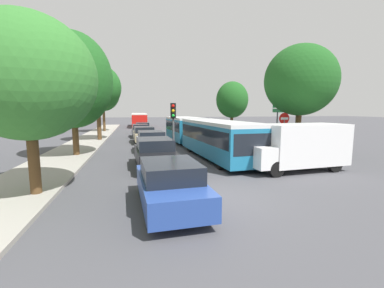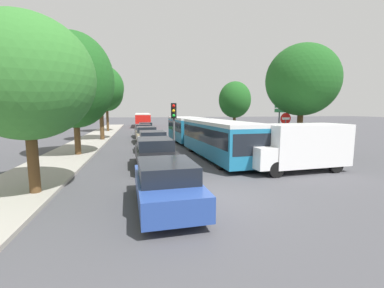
# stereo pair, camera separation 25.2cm
# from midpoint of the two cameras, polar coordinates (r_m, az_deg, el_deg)

# --- Properties ---
(ground_plane) EXTENTS (200.00, 200.00, 0.00)m
(ground_plane) POSITION_cam_midpoint_polar(r_m,az_deg,el_deg) (9.13, 5.05, -11.63)
(ground_plane) COLOR #47474C
(kerb_strip_left) EXTENTS (3.20, 49.48, 0.14)m
(kerb_strip_left) POSITION_cam_midpoint_polar(r_m,az_deg,el_deg) (28.44, -21.64, 1.13)
(kerb_strip_left) COLOR #9E998E
(kerb_strip_left) RESTS_ON ground
(articulated_bus) EXTENTS (3.29, 15.82, 2.33)m
(articulated_bus) POSITION_cam_midpoint_polar(r_m,az_deg,el_deg) (19.12, 1.64, 2.61)
(articulated_bus) COLOR teal
(articulated_bus) RESTS_ON ground
(city_bus_rear) EXTENTS (2.48, 11.10, 2.39)m
(city_bus_rear) POSITION_cam_midpoint_polar(r_m,az_deg,el_deg) (47.72, -11.86, 5.47)
(city_bus_rear) COLOR red
(city_bus_rear) RESTS_ON ground
(queued_car_blue) EXTENTS (1.95, 4.26, 1.45)m
(queued_car_blue) POSITION_cam_midpoint_polar(r_m,az_deg,el_deg) (8.02, -5.84, -8.85)
(queued_car_blue) COLOR #284799
(queued_car_blue) RESTS_ON ground
(queued_car_black) EXTENTS (2.06, 4.50, 1.54)m
(queued_car_black) POSITION_cam_midpoint_polar(r_m,az_deg,el_deg) (13.54, -8.82, -1.95)
(queued_car_black) COLOR black
(queued_car_black) RESTS_ON ground
(queued_car_silver) EXTENTS (2.03, 4.42, 1.51)m
(queued_car_silver) POSITION_cam_midpoint_polar(r_m,az_deg,el_deg) (18.55, -9.47, 0.55)
(queued_car_silver) COLOR #B7BABF
(queued_car_silver) RESTS_ON ground
(queued_car_tan) EXTENTS (1.98, 4.32, 1.48)m
(queued_car_tan) POSITION_cam_midpoint_polar(r_m,az_deg,el_deg) (24.13, -10.91, 2.08)
(queued_car_tan) COLOR tan
(queued_car_tan) RESTS_ON ground
(queued_car_graphite) EXTENTS (1.93, 4.20, 1.43)m
(queued_car_graphite) POSITION_cam_midpoint_polar(r_m,az_deg,el_deg) (29.09, -11.65, 2.94)
(queued_car_graphite) COLOR #47474C
(queued_car_graphite) RESTS_ON ground
(queued_car_green) EXTENTS (1.86, 4.06, 1.39)m
(queued_car_green) POSITION_cam_midpoint_polar(r_m,az_deg,el_deg) (34.04, -11.14, 3.56)
(queued_car_green) COLOR #236638
(queued_car_green) RESTS_ON ground
(white_van) EXTENTS (5.12, 2.29, 2.31)m
(white_van) POSITION_cam_midpoint_polar(r_m,az_deg,el_deg) (13.74, 22.23, -0.34)
(white_van) COLOR white
(white_van) RESTS_ON ground
(traffic_light) EXTENTS (0.36, 0.38, 3.40)m
(traffic_light) POSITION_cam_midpoint_polar(r_m,az_deg,el_deg) (15.21, -4.66, 5.66)
(traffic_light) COLOR #56595E
(traffic_light) RESTS_ON ground
(no_entry_sign) EXTENTS (0.70, 0.08, 2.82)m
(no_entry_sign) POSITION_cam_midpoint_polar(r_m,az_deg,el_deg) (17.10, 19.33, 3.39)
(no_entry_sign) COLOR #56595E
(no_entry_sign) RESTS_ON ground
(direction_sign_post) EXTENTS (0.10, 1.40, 3.60)m
(direction_sign_post) POSITION_cam_midpoint_polar(r_m,az_deg,el_deg) (20.08, 18.09, 5.93)
(direction_sign_post) COLOR #56595E
(direction_sign_post) RESTS_ON ground
(tree_left_near) EXTENTS (4.40, 4.40, 6.14)m
(tree_left_near) POSITION_cam_midpoint_polar(r_m,az_deg,el_deg) (10.22, -33.45, 11.68)
(tree_left_near) COLOR #51381E
(tree_left_near) RESTS_ON ground
(tree_left_mid) EXTENTS (4.88, 4.88, 7.82)m
(tree_left_mid) POSITION_cam_midpoint_polar(r_m,az_deg,el_deg) (18.09, -25.46, 12.21)
(tree_left_mid) COLOR #51381E
(tree_left_mid) RESTS_ON ground
(tree_left_far) EXTENTS (4.43, 4.43, 7.32)m
(tree_left_far) POSITION_cam_midpoint_polar(r_m,az_deg,el_deg) (26.52, -20.64, 11.47)
(tree_left_far) COLOR #51381E
(tree_left_far) RESTS_ON ground
(tree_left_distant) EXTENTS (4.44, 4.44, 7.86)m
(tree_left_distant) POSITION_cam_midpoint_polar(r_m,az_deg,el_deg) (37.16, -19.39, 10.76)
(tree_left_distant) COLOR #51381E
(tree_left_distant) RESTS_ON ground
(tree_right_near) EXTENTS (4.41, 4.41, 7.01)m
(tree_right_near) POSITION_cam_midpoint_polar(r_m,az_deg,el_deg) (17.62, 22.68, 12.57)
(tree_right_near) COLOR #51381E
(tree_right_near) RESTS_ON ground
(tree_right_mid) EXTENTS (3.47, 3.47, 6.07)m
(tree_right_mid) POSITION_cam_midpoint_polar(r_m,az_deg,el_deg) (28.67, 8.47, 9.48)
(tree_right_mid) COLOR #51381E
(tree_right_mid) RESTS_ON ground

